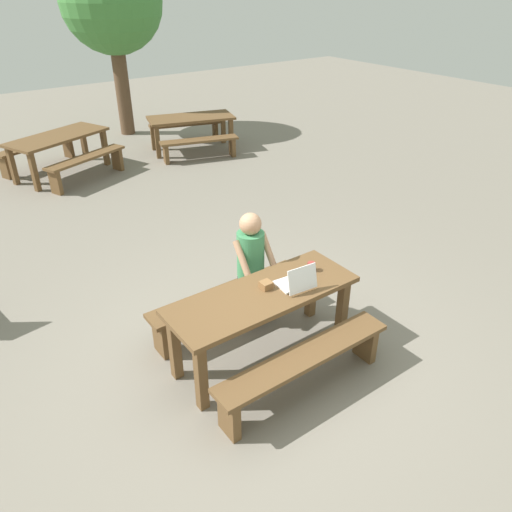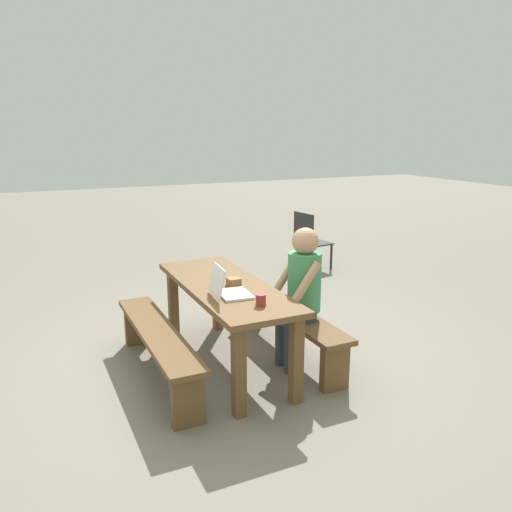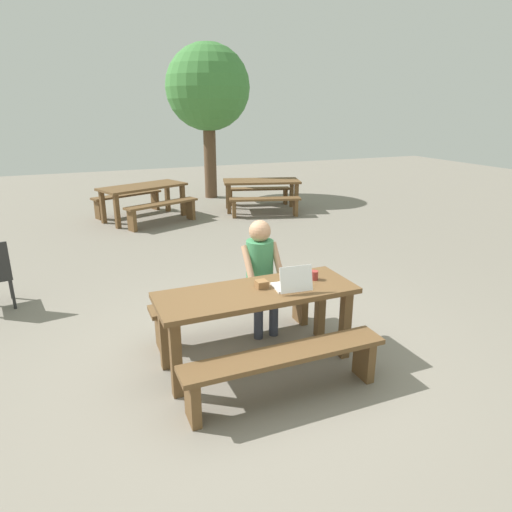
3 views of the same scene
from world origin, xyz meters
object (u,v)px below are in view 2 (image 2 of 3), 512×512
object	(u,v)px
picnic_table_front	(226,298)
plastic_chair	(310,240)
small_pouch	(234,282)
coffee_mug	(261,300)
laptop	(228,289)
person_seated	(301,287)

from	to	relation	value
picnic_table_front	plastic_chair	world-z (taller)	plastic_chair
picnic_table_front	small_pouch	size ratio (longest dim) A/B	17.98
small_pouch	coffee_mug	bearing A→B (deg)	-1.06
laptop	person_seated	distance (m)	0.70
laptop	small_pouch	size ratio (longest dim) A/B	3.23
person_seated	coffee_mug	bearing A→B (deg)	-58.50
coffee_mug	plastic_chair	bearing A→B (deg)	143.41
person_seated	picnic_table_front	bearing A→B (deg)	-116.72
coffee_mug	person_seated	xyz separation A→B (m)	(-0.34, 0.55, -0.06)
picnic_table_front	small_pouch	world-z (taller)	small_pouch
picnic_table_front	coffee_mug	size ratio (longest dim) A/B	20.97
picnic_table_front	person_seated	xyz separation A→B (m)	(0.30, 0.59, 0.11)
picnic_table_front	person_seated	size ratio (longest dim) A/B	1.49
plastic_chair	picnic_table_front	bearing A→B (deg)	127.38
picnic_table_front	coffee_mug	world-z (taller)	coffee_mug
laptop	person_seated	xyz separation A→B (m)	(-0.02, 0.70, -0.08)
picnic_table_front	plastic_chair	xyz separation A→B (m)	(-2.51, 2.37, -0.18)
person_seated	plastic_chair	size ratio (longest dim) A/B	1.45
small_pouch	person_seated	bearing A→B (deg)	67.22
coffee_mug	person_seated	distance (m)	0.65
picnic_table_front	coffee_mug	distance (m)	0.66
laptop	person_seated	world-z (taller)	person_seated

